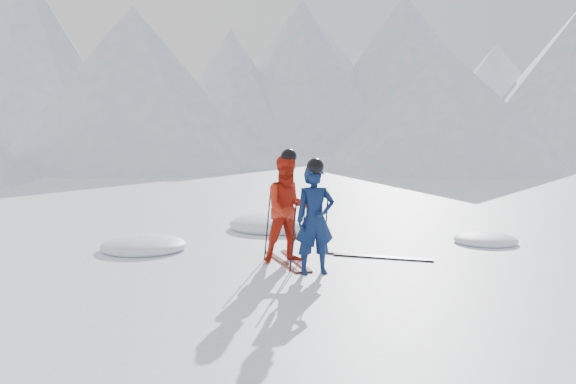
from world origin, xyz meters
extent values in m
plane|color=white|center=(0.00, 0.00, 0.00)|extent=(160.00, 160.00, 0.00)
cone|color=#B2BCD1|center=(-11.51, 40.48, 7.17)|extent=(23.96, 23.96, 14.35)
cone|color=#B2BCD1|center=(-5.08, 51.27, 5.96)|extent=(17.69, 17.69, 11.93)
cone|color=#B2BCD1|center=(4.51, 43.52, 5.42)|extent=(19.63, 19.63, 10.85)
cone|color=#B2BCD1|center=(11.74, 46.25, 7.07)|extent=(23.31, 23.31, 14.15)
cone|color=#B2BCD1|center=(21.49, 44.84, 7.44)|extent=(28.94, 28.94, 14.88)
cone|color=silver|center=(31.93, 45.34, 5.38)|extent=(24.45, 24.45, 10.76)
cone|color=#B2BCD1|center=(12.00, 20.00, 3.25)|extent=(14.00, 14.00, 6.50)
cone|color=#B2BCD1|center=(-4.00, 26.00, 4.50)|extent=(16.00, 16.00, 9.00)
imported|color=#0B1C43|center=(-1.87, -0.98, 0.82)|extent=(0.61, 0.41, 1.65)
imported|color=red|center=(-2.04, -0.09, 0.88)|extent=(0.87, 0.69, 1.76)
cylinder|color=black|center=(-2.17, -0.83, 0.55)|extent=(0.11, 0.08, 1.10)
cylinder|color=black|center=(-1.62, -0.73, 0.55)|extent=(0.11, 0.07, 1.10)
cylinder|color=black|center=(-2.34, 0.16, 0.59)|extent=(0.12, 0.09, 1.17)
cylinder|color=black|center=(-1.74, 0.06, 0.59)|extent=(0.12, 0.08, 1.17)
cube|color=black|center=(-2.16, -0.09, 0.01)|extent=(0.19, 1.70, 0.03)
cube|color=black|center=(-1.92, -0.09, 0.01)|extent=(0.11, 1.70, 0.03)
cube|color=black|center=(-0.54, -0.11, 0.01)|extent=(1.44, 1.05, 0.03)
cube|color=black|center=(-0.44, -0.26, 0.01)|extent=(1.47, 1.00, 0.03)
ellipsoid|color=white|center=(-4.33, 1.56, 0.00)|extent=(1.56, 1.56, 0.34)
ellipsoid|color=white|center=(2.06, 0.55, 0.00)|extent=(1.21, 1.21, 0.27)
ellipsoid|color=white|center=(-1.42, 3.26, 0.00)|extent=(2.09, 2.09, 0.46)
camera|label=1|loc=(-4.62, -9.65, 2.19)|focal=38.00mm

